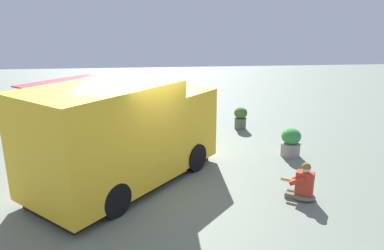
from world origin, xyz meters
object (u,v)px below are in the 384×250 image
object	(u,v)px
planter_flowering_near	(291,142)
planter_flowering_side	(241,117)
person_customer	(303,185)
planter_flowering_far	(48,122)
food_truck	(123,136)

from	to	relation	value
planter_flowering_near	planter_flowering_side	bearing A→B (deg)	-162.88
person_customer	planter_flowering_far	size ratio (longest dim) A/B	1.16
food_truck	planter_flowering_side	size ratio (longest dim) A/B	6.48
food_truck	planter_flowering_far	bearing A→B (deg)	-145.14
food_truck	planter_flowering_near	size ratio (longest dim) A/B	6.00
planter_flowering_far	planter_flowering_side	xyz separation A→B (m)	(0.13, 6.61, 0.01)
food_truck	planter_flowering_side	world-z (taller)	food_truck
planter_flowering_side	planter_flowering_far	bearing A→B (deg)	-91.14
food_truck	planter_flowering_side	xyz separation A→B (m)	(-4.01, 3.73, -0.78)
planter_flowering_side	person_customer	bearing A→B (deg)	2.19
person_customer	planter_flowering_far	distance (m)	8.65
person_customer	planter_flowering_far	world-z (taller)	person_customer
planter_flowering_far	planter_flowering_near	bearing A→B (deg)	69.13
planter_flowering_side	food_truck	bearing A→B (deg)	-42.86
food_truck	planter_flowering_side	bearing A→B (deg)	137.14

